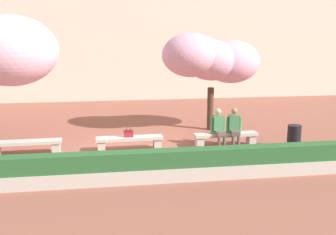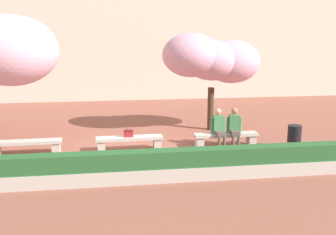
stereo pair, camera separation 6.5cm
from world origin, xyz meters
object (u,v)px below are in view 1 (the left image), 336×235
at_px(cherry_tree_main, 211,59).
at_px(person_seated_left, 219,126).
at_px(stone_bench_near_west, 130,141).
at_px(handbag, 128,133).
at_px(stone_bench_west_end, 26,145).
at_px(stone_bench_center, 226,137).
at_px(person_seated_right, 234,126).
at_px(trash_bin, 294,137).

bearing_deg(cherry_tree_main, person_seated_left, -98.07).
xyz_separation_m(stone_bench_near_west, handbag, (-0.03, -0.02, 0.27)).
xyz_separation_m(stone_bench_west_end, stone_bench_center, (6.40, 0.00, 0.00)).
height_order(stone_bench_center, person_seated_left, person_seated_left).
bearing_deg(person_seated_right, person_seated_left, -179.98).
distance_m(stone_bench_near_west, stone_bench_center, 3.20).
distance_m(person_seated_right, handbag, 3.51).
relative_size(stone_bench_west_end, cherry_tree_main, 0.56).
height_order(person_seated_left, handbag, person_seated_left).
relative_size(person_seated_left, trash_bin, 1.65).
relative_size(person_seated_right, trash_bin, 1.65).
xyz_separation_m(stone_bench_west_end, person_seated_left, (6.13, -0.05, 0.39)).
height_order(stone_bench_near_west, person_seated_right, person_seated_right).
relative_size(person_seated_right, handbag, 3.81).
height_order(stone_bench_near_west, handbag, handbag).
distance_m(cherry_tree_main, trash_bin, 4.33).
distance_m(stone_bench_west_end, person_seated_left, 6.15).
xyz_separation_m(stone_bench_west_end, trash_bin, (8.53, -0.60, 0.08)).
distance_m(stone_bench_west_end, handbag, 3.18).
bearing_deg(stone_bench_near_west, stone_bench_center, 0.00).
height_order(stone_bench_near_west, cherry_tree_main, cherry_tree_main).
height_order(cherry_tree_main, trash_bin, cherry_tree_main).
height_order(stone_bench_near_west, trash_bin, trash_bin).
distance_m(person_seated_left, handbag, 2.97).
height_order(stone_bench_west_end, stone_bench_near_west, same).
distance_m(person_seated_left, cherry_tree_main, 3.21).
xyz_separation_m(stone_bench_center, trash_bin, (2.12, -0.60, 0.08)).
distance_m(stone_bench_west_end, cherry_tree_main, 7.33).
distance_m(stone_bench_west_end, trash_bin, 8.55).
height_order(stone_bench_center, person_seated_right, person_seated_right).
relative_size(stone_bench_near_west, cherry_tree_main, 0.56).
relative_size(person_seated_left, handbag, 3.81).
height_order(person_seated_right, cherry_tree_main, cherry_tree_main).
bearing_deg(cherry_tree_main, stone_bench_near_west, -143.87).
xyz_separation_m(person_seated_left, person_seated_right, (0.54, 0.00, 0.00)).
relative_size(stone_bench_west_end, handbag, 6.32).
xyz_separation_m(stone_bench_west_end, stone_bench_near_west, (3.20, 0.00, 0.00)).
relative_size(person_seated_right, cherry_tree_main, 0.33).
relative_size(stone_bench_near_west, handbag, 6.32).
relative_size(person_seated_left, person_seated_right, 1.00).
bearing_deg(stone_bench_center, stone_bench_west_end, 180.00).
bearing_deg(stone_bench_west_end, person_seated_right, -0.46).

